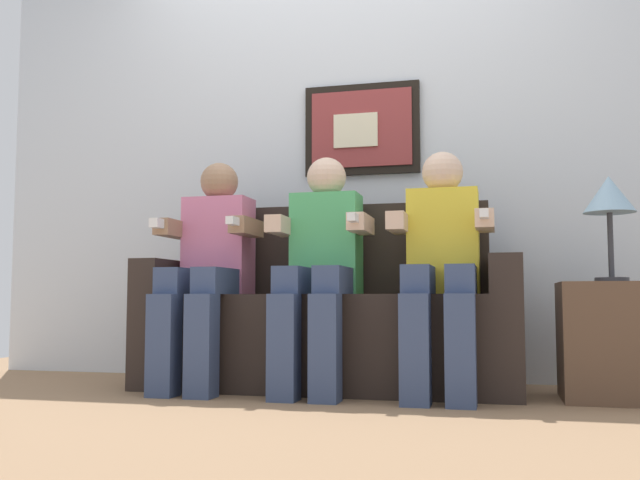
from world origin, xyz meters
name	(u,v)px	position (x,y,z in m)	size (l,w,h in m)	color
ground_plane	(312,398)	(0.00, 0.00, 0.00)	(5.45, 5.45, 0.00)	#8C6B4C
back_wall_assembly	(347,141)	(0.00, 0.76, 1.30)	(4.19, 0.10, 2.60)	silver
couch	(329,323)	(0.00, 0.33, 0.31)	(1.79, 0.58, 0.90)	#2D231E
person_on_left	(209,262)	(-0.55, 0.16, 0.61)	(0.46, 0.56, 1.11)	pink
person_in_middle	(321,261)	(0.00, 0.16, 0.61)	(0.46, 0.56, 1.11)	#4CB266
person_on_right	(442,259)	(0.56, 0.16, 0.61)	(0.46, 0.56, 1.11)	yellow
side_table_right	(609,341)	(1.25, 0.22, 0.25)	(0.40, 0.40, 0.50)	brown
table_lamp	(609,199)	(1.27, 0.24, 0.86)	(0.22, 0.22, 0.46)	#333338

